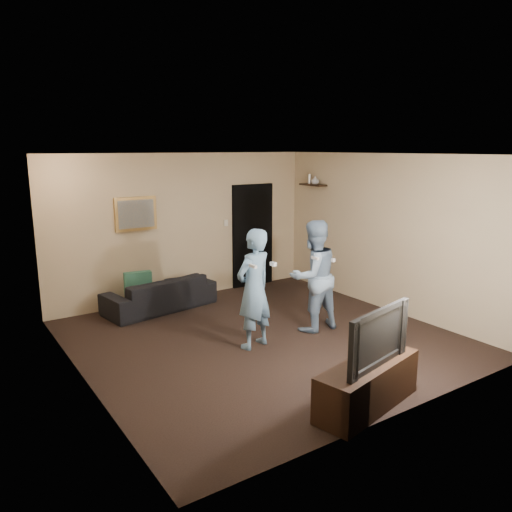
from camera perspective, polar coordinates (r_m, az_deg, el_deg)
ground at (r=7.29m, az=0.79°, el=-9.37°), size 5.00×5.00×0.00m
ceiling at (r=6.77m, az=0.86°, el=11.53°), size 5.00×5.00×0.04m
wall_back at (r=9.05m, az=-8.20°, el=3.35°), size 5.00×0.04×2.60m
wall_front at (r=5.12m, az=16.95°, el=-4.05°), size 5.00×0.04×2.60m
wall_left at (r=5.90m, az=-19.61°, el=-2.07°), size 0.04×5.00×2.60m
wall_right at (r=8.56m, az=14.76°, el=2.55°), size 0.04×5.00×2.60m
sofa at (r=8.62m, az=-10.93°, el=-4.21°), size 1.98×1.02×0.55m
throw_pillow at (r=8.43m, az=-13.32°, el=-3.24°), size 0.46×0.21×0.44m
painting_frame at (r=8.64m, az=-13.59°, el=4.71°), size 0.72×0.05×0.57m
painting_canvas at (r=8.62m, az=-13.52°, el=4.69°), size 0.62×0.01×0.47m
doorway at (r=9.78m, az=-0.39°, el=2.36°), size 0.90×0.06×2.00m
light_switch at (r=9.42m, az=-3.46°, el=3.80°), size 0.08×0.02×0.12m
wall_shelf at (r=9.68m, az=6.52°, el=8.08°), size 0.20×0.60×0.03m
shelf_vase at (r=9.63m, az=6.77°, el=8.61°), size 0.16×0.16×0.15m
shelf_figurine at (r=9.75m, az=6.14°, el=8.74°), size 0.06×0.06×0.18m
tv_console at (r=5.54m, az=12.62°, el=-14.19°), size 1.44×0.74×0.49m
television at (r=5.32m, az=12.90°, el=-8.83°), size 1.07×0.37×0.62m
wii_player_left at (r=6.74m, az=-0.24°, el=-3.78°), size 0.68×0.56×1.65m
wii_player_right at (r=7.43m, az=6.55°, el=-2.27°), size 0.82×0.64×1.66m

